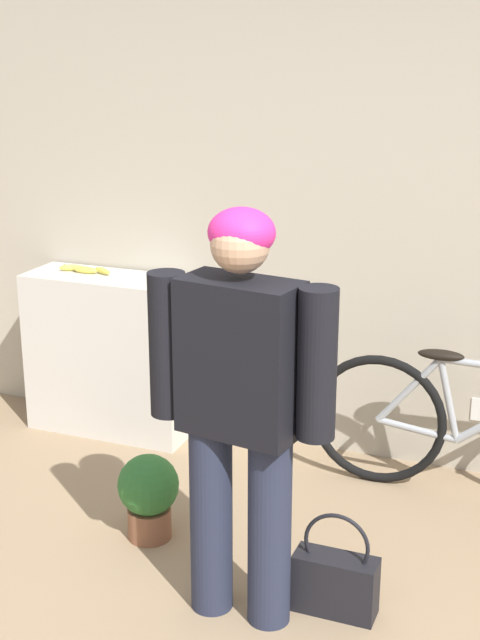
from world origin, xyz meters
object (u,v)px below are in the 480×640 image
handbag (335,581)px  banana (85,269)px  person (240,395)px  potted_plant (149,493)px

handbag → banana: bearing=145.8°
banana → person: bearing=-43.0°
person → banana: (-1.47, 1.37, 0.02)m
banana → handbag: (1.81, -1.23, -0.79)m
banana → handbag: banana is taller
handbag → person: bearing=-158.0°
banana → potted_plant: 1.52m
person → potted_plant: person is taller
person → handbag: size_ratio=3.74×
person → potted_plant: bearing=156.7°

